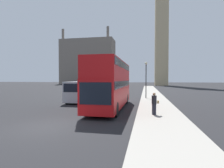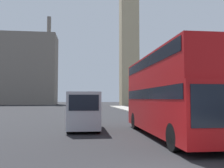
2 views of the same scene
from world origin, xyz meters
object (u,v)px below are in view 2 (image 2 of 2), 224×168
clock_tower (129,1)px  street_lamp (171,83)px  red_double_decker_bus (168,91)px  white_van (84,110)px

clock_tower → street_lamp: clock_tower is taller
clock_tower → street_lamp: size_ratio=12.93×
clock_tower → street_lamp: bearing=-96.8°
clock_tower → street_lamp: (-6.56, -54.91, -29.47)m
street_lamp → red_double_decker_bus: bearing=-111.0°
clock_tower → street_lamp: 62.66m
red_double_decker_bus → street_lamp: (3.24, 8.41, 1.04)m
clock_tower → white_van: size_ratio=12.25×
clock_tower → white_van: 69.01m
clock_tower → red_double_decker_bus: size_ratio=6.18×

